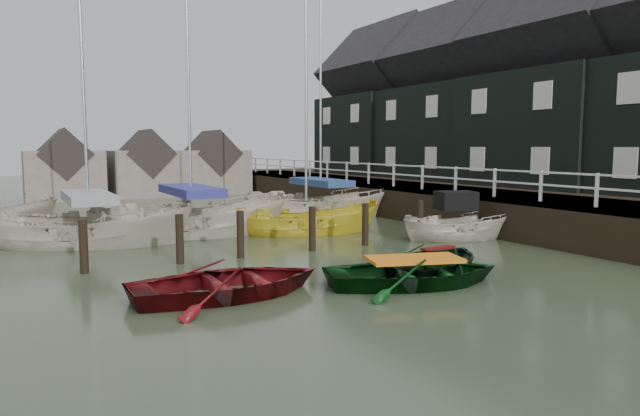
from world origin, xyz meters
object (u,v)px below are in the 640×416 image
sailboat_a (90,243)px  sailboat_c (306,232)px  motorboat (458,236)px  sailboat_d (321,215)px  rowboat_green (414,285)px  rowboat_red (229,296)px  rowboat_dkgreen (437,270)px  sailboat_b (192,233)px

sailboat_a → sailboat_c: 7.68m
motorboat → sailboat_d: size_ratio=0.36×
rowboat_green → sailboat_a: (-6.00, 9.76, 0.06)m
rowboat_red → rowboat_dkgreen: rowboat_red is taller
rowboat_green → rowboat_dkgreen: (1.59, 1.01, 0.00)m
sailboat_a → sailboat_c: bearing=-74.7°
rowboat_green → rowboat_red: bearing=92.2°
rowboat_dkgreen → sailboat_b: size_ratio=0.31×
rowboat_green → sailboat_c: (1.59, 8.58, 0.02)m
sailboat_d → sailboat_c: bearing=164.7°
rowboat_red → rowboat_dkgreen: 5.78m
rowboat_red → sailboat_d: bearing=-36.5°
sailboat_b → sailboat_c: bearing=-97.7°
sailboat_d → sailboat_a: bearing=125.5°
rowboat_green → sailboat_b: bearing=31.0°
rowboat_red → motorboat: size_ratio=0.97×
sailboat_b → sailboat_c: size_ratio=1.18×
rowboat_red → sailboat_d: size_ratio=0.35×
sailboat_a → sailboat_c: sailboat_a is taller
rowboat_red → sailboat_a: sailboat_a is taller
sailboat_c → rowboat_dkgreen: bearing=-161.7°
sailboat_c → sailboat_a: bearing=99.4°
rowboat_red → sailboat_a: size_ratio=0.39×
sailboat_b → rowboat_dkgreen: bearing=-143.3°
rowboat_green → sailboat_a: sailboat_a is taller
sailboat_b → rowboat_red: bearing=-178.3°
sailboat_d → rowboat_red: bearing=163.0°
motorboat → sailboat_b: bearing=72.7°
rowboat_dkgreen → sailboat_b: bearing=-1.1°
rowboat_red → sailboat_a: (-1.80, 8.60, 0.06)m
sailboat_c → sailboat_d: bearing=-17.0°
motorboat → rowboat_red: bearing=126.5°
sailboat_b → motorboat: bearing=-111.5°
motorboat → sailboat_d: bearing=25.0°
rowboat_green → motorboat: motorboat is taller
sailboat_d → rowboat_dkgreen: bearing=-174.0°
sailboat_a → sailboat_b: (3.58, 0.33, 0.00)m
sailboat_b → rowboat_green: bearing=-153.6°
rowboat_green → motorboat: bearing=-33.1°
motorboat → rowboat_dkgreen: bearing=148.9°
rowboat_dkgreen → sailboat_b: sailboat_b is taller
motorboat → sailboat_a: (-11.60, 5.18, -0.04)m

